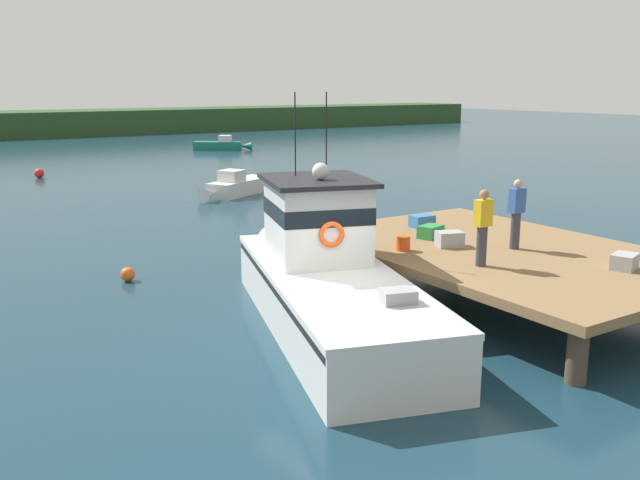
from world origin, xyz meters
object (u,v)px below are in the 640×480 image
Objects in this scene: deckhand_further_back at (516,213)px; moored_boat_far_left at (236,186)px; main_fishing_boat at (325,276)px; mooring_buoy_inshore at (39,173)px; bait_bucket at (403,243)px; mooring_buoy_outer at (128,274)px; crate_single_by_cleat at (422,221)px; crate_stack_near_edge at (625,262)px; moored_boat_near_channel at (221,145)px; crate_single_far at (431,232)px; deckhand_by_the_boat at (483,226)px; crate_stack_mid_dock at (450,239)px.

deckhand_further_back reaches higher than moored_boat_far_left.
main_fishing_boat is 19.25× the size of mooring_buoy_inshore.
moored_boat_far_left is (6.07, 16.60, -0.60)m from main_fishing_boat.
bait_bucket is 0.66× the size of mooring_buoy_inshore.
mooring_buoy_outer is at bearing 115.84° from main_fishing_boat.
crate_single_by_cleat is 1.64× the size of mooring_buoy_outer.
moored_boat_near_channel is at bearing 76.40° from crate_stack_near_edge.
deckhand_further_back is (-0.50, 2.51, 0.70)m from crate_stack_near_edge.
crate_single_far is 1.76× the size of bait_bucket.
deckhand_further_back is at bearing -29.05° from bait_bucket.
crate_single_far is 1.38m from crate_single_by_cleat.
deckhand_by_the_boat reaches higher than crate_single_far.
mooring_buoy_inshore is at bearing 100.39° from crate_single_by_cleat.
crate_stack_near_edge reaches higher than moored_boat_near_channel.
crate_stack_mid_dock is at bearing -98.75° from moored_boat_far_left.
crate_stack_near_edge is at bearing -49.01° from mooring_buoy_outer.
crate_single_far is (0.24, 0.94, -0.02)m from crate_stack_mid_dock.
crate_stack_near_edge is at bearing -83.47° from crate_single_by_cleat.
crate_stack_mid_dock is at bearing 114.82° from crate_stack_near_edge.
crate_stack_mid_dock is 1.00× the size of crate_single_far.
bait_bucket is 0.08× the size of moored_boat_near_channel.
moored_boat_far_left is at bearing 85.32° from deckhand_further_back.
deckhand_further_back is 0.40× the size of moored_boat_near_channel.
main_fishing_boat is at bearing -89.52° from mooring_buoy_inshore.
deckhand_by_the_boat is (0.49, -1.97, 0.69)m from bait_bucket.
crate_stack_mid_dock is 1.94m from deckhand_by_the_boat.
main_fishing_boat reaches higher than crate_single_far.
mooring_buoy_inshore is at bearing 99.71° from crate_stack_near_edge.
deckhand_by_the_boat is at bearing -76.08° from bait_bucket.
moored_boat_near_channel is (12.68, 37.08, -0.98)m from bait_bucket.
crate_stack_mid_dock reaches higher than bait_bucket.
crate_single_far is at bearing 13.36° from main_fishing_boat.
crate_single_far reaches higher than moored_boat_near_channel.
bait_bucket is 27.71m from mooring_buoy_inshore.
deckhand_further_back reaches higher than mooring_buoy_inshore.
crate_stack_mid_dock is 0.37× the size of deckhand_by_the_boat.
crate_stack_near_edge is 0.37× the size of deckhand_by_the_boat.
moored_boat_near_channel is at bearing 71.12° from bait_bucket.
moored_boat_near_channel is at bearing 31.96° from mooring_buoy_inshore.
crate_stack_mid_dock is at bearing -107.11° from moored_boat_near_channel.
deckhand_further_back is 3.17× the size of mooring_buoy_inshore.
crate_stack_near_edge is 1.00× the size of crate_stack_mid_dock.
moored_boat_near_channel is at bearing 61.20° from mooring_buoy_outer.
mooring_buoy_inshore is at bearing 90.48° from main_fishing_boat.
bait_bucket is 16.81m from moored_boat_far_left.
main_fishing_boat reaches higher than moored_boat_far_left.
crate_single_by_cleat reaches higher than mooring_buoy_inshore.
deckhand_further_back is at bearing 101.29° from crate_stack_near_edge.
crate_single_far is (3.75, 0.89, 0.35)m from main_fishing_boat.
moored_boat_near_channel is at bearing 68.09° from main_fishing_boat.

